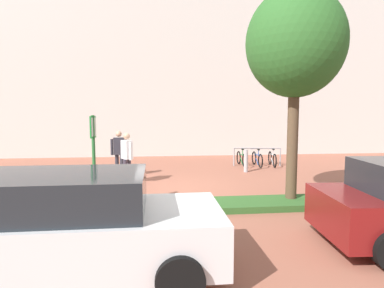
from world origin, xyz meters
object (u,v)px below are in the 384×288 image
at_px(bike_at_sign, 97,197).
at_px(bollard_steel, 246,161).
at_px(parking_sign_post, 94,149).
at_px(person_shirt_blue, 127,155).
at_px(bike_rack_cluster, 257,158).
at_px(person_suited_dark, 119,151).
at_px(tree_sidewalk, 295,44).
at_px(car_white_hatch, 73,226).

distance_m(bike_at_sign, bollard_steel, 6.85).
relative_size(parking_sign_post, person_shirt_blue, 1.36).
bearing_deg(bike_rack_cluster, person_suited_dark, -162.08).
bearing_deg(tree_sidewalk, parking_sign_post, -177.91).
bearing_deg(person_shirt_blue, bollard_steel, 20.02).
bearing_deg(car_white_hatch, bike_rack_cluster, 58.47).
height_order(bike_at_sign, car_white_hatch, car_white_hatch).
relative_size(bike_rack_cluster, bollard_steel, 2.32).
bearing_deg(car_white_hatch, tree_sidewalk, 34.92).
bearing_deg(bollard_steel, tree_sidewalk, -90.71).
height_order(bike_at_sign, person_shirt_blue, person_shirt_blue).
height_order(bike_rack_cluster, bollard_steel, bollard_steel).
relative_size(person_shirt_blue, car_white_hatch, 0.40).
bearing_deg(bike_rack_cluster, parking_sign_post, -134.00).
distance_m(parking_sign_post, bike_at_sign, 1.19).
bearing_deg(tree_sidewalk, bike_at_sign, -179.23).
xyz_separation_m(bollard_steel, person_shirt_blue, (-4.55, -1.66, 0.53)).
bearing_deg(parking_sign_post, car_white_hatch, -85.49).
height_order(bike_at_sign, person_suited_dark, person_suited_dark).
distance_m(bollard_steel, person_shirt_blue, 4.87).
distance_m(tree_sidewalk, person_shirt_blue, 6.21).
bearing_deg(person_suited_dark, parking_sign_post, -91.68).
bearing_deg(bike_at_sign, car_white_hatch, -86.03).
bearing_deg(person_shirt_blue, person_suited_dark, 108.07).
relative_size(tree_sidewalk, bike_at_sign, 3.29).
relative_size(tree_sidewalk, bollard_steel, 6.14).
bearing_deg(bike_rack_cluster, bike_at_sign, -134.44).
xyz_separation_m(person_suited_dark, car_white_hatch, (0.12, -7.42, -0.23)).
relative_size(tree_sidewalk, bike_rack_cluster, 2.65).
bearing_deg(car_white_hatch, parking_sign_post, 94.51).
height_order(tree_sidewalk, bike_rack_cluster, tree_sidewalk).
height_order(parking_sign_post, person_suited_dark, parking_sign_post).
xyz_separation_m(bollard_steel, person_suited_dark, (-4.93, -0.48, 0.53)).
height_order(bike_rack_cluster, car_white_hatch, car_white_hatch).
height_order(bike_at_sign, bollard_steel, bollard_steel).
bearing_deg(person_suited_dark, car_white_hatch, -89.06).
bearing_deg(person_shirt_blue, bike_at_sign, -99.24).
bearing_deg(person_suited_dark, bike_rack_cluster, 17.92).
bearing_deg(person_suited_dark, bollard_steel, 5.61).
distance_m(tree_sidewalk, bike_at_sign, 6.24).
xyz_separation_m(parking_sign_post, person_shirt_blue, (0.51, 3.11, -0.55)).
relative_size(parking_sign_post, bike_at_sign, 1.39).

